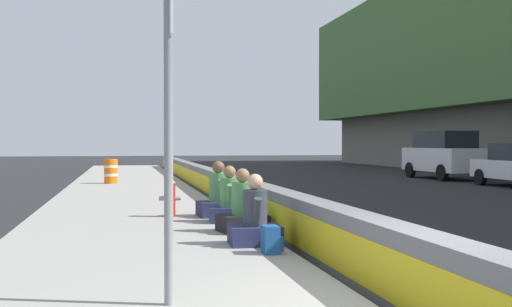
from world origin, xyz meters
name	(u,v)px	position (x,y,z in m)	size (l,w,h in m)	color
jersey_barrier	(436,282)	(0.00, 0.00, 0.42)	(76.00, 0.45, 0.85)	slate
route_sign_post	(169,93)	(0.78, 2.43, 2.21)	(0.44, 0.09, 3.60)	gray
fire_hydrant	(170,196)	(8.23, 1.89, 0.59)	(0.26, 0.46, 0.88)	red
seated_person_foreground	(255,222)	(4.20, 0.86, 0.49)	(0.71, 0.81, 1.11)	#23284C
seated_person_middle	(243,212)	(5.65, 0.78, 0.49)	(0.82, 0.92, 1.13)	black
seated_person_rear	(230,204)	(7.09, 0.78, 0.49)	(0.77, 0.88, 1.13)	#23284C
seated_person_far	(218,199)	(8.08, 0.85, 0.51)	(0.81, 0.92, 1.20)	#23284C
backpack	(271,240)	(3.37, 0.79, 0.33)	(0.32, 0.28, 0.40)	navy
construction_barrel	(111,171)	(19.95, 3.32, 0.62)	(0.54, 0.54, 0.95)	orange
parked_car_midline	(443,154)	(22.24, -12.11, 1.18)	(4.84, 2.15, 2.28)	silver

